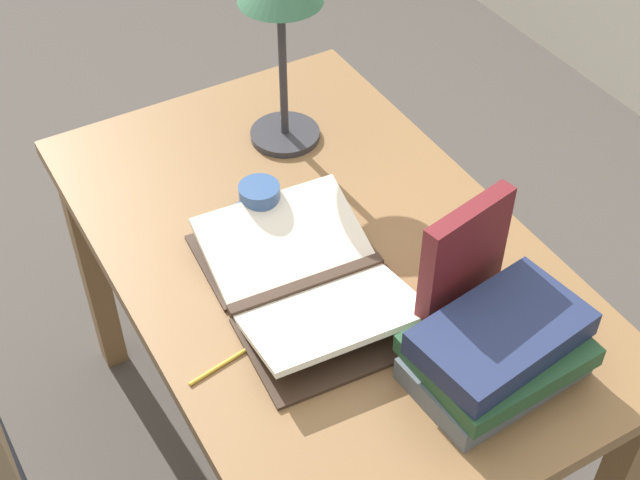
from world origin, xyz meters
TOP-DOWN VIEW (x-y plane):
  - ground_plane at (0.00, 0.00)m, footprint 12.00×12.00m
  - reading_desk at (0.00, 0.00)m, footprint 1.26×0.79m
  - open_book at (0.08, -0.08)m, footprint 0.49×0.36m
  - book_stack_tall at (0.42, 0.10)m, footprint 0.23×0.31m
  - book_standing_upright at (0.28, 0.12)m, footprint 0.07×0.20m
  - reading_lamp at (-0.36, 0.11)m, footprint 0.18×0.18m
  - coffee_mug at (-0.13, -0.07)m, footprint 0.08×0.11m
  - pencil at (0.17, -0.29)m, footprint 0.03×0.15m

SIDE VIEW (x-z plane):
  - ground_plane at x=0.00m, z-range 0.00..0.00m
  - reading_desk at x=0.00m, z-range 0.27..1.03m
  - pencil at x=0.17m, z-range 0.76..0.77m
  - open_book at x=0.08m, z-range 0.74..0.82m
  - coffee_mug at x=-0.13m, z-range 0.76..0.85m
  - book_stack_tall at x=0.42m, z-range 0.76..0.89m
  - book_standing_upright at x=0.28m, z-range 0.76..1.03m
  - reading_lamp at x=-0.36m, z-range 0.87..1.30m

